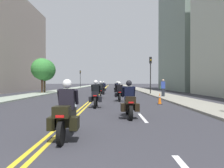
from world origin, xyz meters
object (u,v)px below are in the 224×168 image
street_tree_0 (45,70)px  street_tree_1 (43,69)px  motorcycle_5 (118,89)px  pedestrian_0 (164,88)px  traffic_light_far (81,76)px  motorcycle_6 (104,89)px  motorcycle_4 (101,91)px  traffic_cone_0 (160,98)px  motorcycle_3 (120,93)px  traffic_light_near (151,68)px  motorcycle_2 (96,96)px  motorcycle_1 (130,103)px  motorcycle_7 (117,88)px  motorcycle_0 (67,114)px

street_tree_0 → street_tree_1: (-0.20, -0.44, 0.12)m
motorcycle_5 → pedestrian_0: (4.39, -3.96, 0.27)m
traffic_light_far → motorcycle_6: bearing=-75.2°
motorcycle_5 → motorcycle_4: bearing=-110.4°
traffic_light_far → street_tree_1: (-1.13, -26.92, 0.13)m
traffic_cone_0 → pedestrian_0: (1.75, 6.43, 0.53)m
pedestrian_0 → street_tree_0: (-14.14, 7.77, 2.19)m
motorcycle_3 → traffic_light_far: bearing=101.6°
motorcycle_3 → motorcycle_6: bearing=97.2°
traffic_cone_0 → traffic_light_far: 42.36m
traffic_light_near → traffic_cone_0: bearing=-97.0°
street_tree_0 → motorcycle_4: bearing=-45.6°
motorcycle_5 → traffic_cone_0: motorcycle_5 is taller
motorcycle_2 → motorcycle_6: (-0.17, 16.04, -0.02)m
motorcycle_1 → motorcycle_7: (-0.06, 23.96, 0.00)m
motorcycle_0 → traffic_light_far: size_ratio=0.49×
motorcycle_0 → street_tree_0: size_ratio=0.48×
motorcycle_0 → motorcycle_2: (0.25, 7.30, 0.01)m
motorcycle_6 → street_tree_0: bearing=-176.7°
motorcycle_4 → street_tree_1: 11.53m
motorcycle_2 → motorcycle_5: 12.26m
motorcycle_0 → traffic_cone_0: (4.54, 9.06, -0.25)m
motorcycle_0 → street_tree_1: size_ratio=0.47×
motorcycle_6 → street_tree_1: size_ratio=0.46×
motorcycle_0 → traffic_light_near: size_ratio=0.48×
pedestrian_0 → motorcycle_5: bearing=-12.6°
street_tree_1 → traffic_cone_0: bearing=-47.6°
traffic_cone_0 → motorcycle_0: bearing=-116.6°
motorcycle_0 → motorcycle_7: size_ratio=1.00×
motorcycle_2 → pedestrian_0: size_ratio=1.20×
motorcycle_6 → motorcycle_1: bearing=-81.9°
motorcycle_6 → traffic_light_far: 27.42m
motorcycle_0 → traffic_light_far: 50.28m
motorcycle_6 → motorcycle_7: motorcycle_6 is taller
motorcycle_1 → motorcycle_7: bearing=89.2°
motorcycle_0 → motorcycle_6: motorcycle_6 is taller
motorcycle_3 → street_tree_0: (-9.68, 11.69, 2.48)m
motorcycle_7 → traffic_light_far: (-8.84, 22.34, 2.47)m
motorcycle_5 → street_tree_0: 10.75m
motorcycle_0 → motorcycle_1: same height
motorcycle_3 → traffic_cone_0: motorcycle_3 is taller
motorcycle_5 → motorcycle_2: bearing=-95.9°
traffic_light_near → motorcycle_2: bearing=-113.1°
traffic_cone_0 → pedestrian_0: size_ratio=0.45×
traffic_cone_0 → street_tree_0: size_ratio=0.18×
motorcycle_0 → motorcycle_3: (1.83, 11.58, -0.01)m
motorcycle_4 → street_tree_1: (-8.17, 7.71, 2.60)m
motorcycle_7 → traffic_cone_0: 18.54m
street_tree_0 → motorcycle_2: bearing=-63.1°
traffic_light_far → motorcycle_7: bearing=-68.4°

